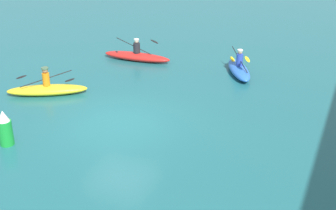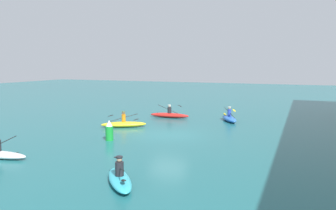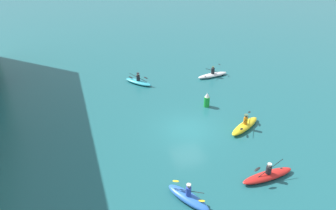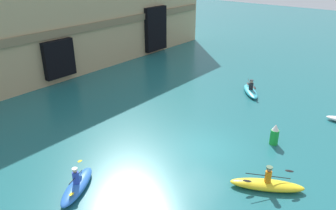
{
  "view_description": "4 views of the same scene",
  "coord_description": "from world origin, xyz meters",
  "px_view_note": "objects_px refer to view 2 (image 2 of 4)",
  "views": [
    {
      "loc": [
        13.48,
        7.89,
        7.98
      ],
      "look_at": [
        -0.62,
        1.72,
        0.83
      ],
      "focal_mm": 50.0,
      "sensor_mm": 36.0,
      "label": 1
    },
    {
      "loc": [
        19.91,
        8.3,
        4.75
      ],
      "look_at": [
        1.89,
        0.78,
        2.28
      ],
      "focal_mm": 35.0,
      "sensor_mm": 36.0,
      "label": 2
    },
    {
      "loc": [
        -19.26,
        7.96,
        13.71
      ],
      "look_at": [
        1.66,
        1.11,
        1.45
      ],
      "focal_mm": 35.0,
      "sensor_mm": 36.0,
      "label": 3
    },
    {
      "loc": [
        -13.63,
        -8.25,
        9.9
      ],
      "look_at": [
        -0.58,
        2.28,
        2.26
      ],
      "focal_mm": 35.0,
      "sensor_mm": 36.0,
      "label": 4
    }
  ],
  "objects_px": {
    "kayak_cyan": "(120,178)",
    "kayak_red": "(169,115)",
    "kayak_yellow": "(124,124)",
    "marker_buoy": "(109,131)",
    "kayak_blue": "(229,118)"
  },
  "relations": [
    {
      "from": "kayak_cyan",
      "to": "kayak_red",
      "type": "bearing_deg",
      "value": 155.63
    },
    {
      "from": "kayak_yellow",
      "to": "marker_buoy",
      "type": "relative_size",
      "value": 2.6
    },
    {
      "from": "kayak_red",
      "to": "kayak_yellow",
      "type": "bearing_deg",
      "value": -109.71
    },
    {
      "from": "kayak_red",
      "to": "marker_buoy",
      "type": "bearing_deg",
      "value": -95.01
    },
    {
      "from": "kayak_blue",
      "to": "marker_buoy",
      "type": "distance_m",
      "value": 11.09
    },
    {
      "from": "kayak_yellow",
      "to": "kayak_red",
      "type": "bearing_deg",
      "value": -135.36
    },
    {
      "from": "kayak_red",
      "to": "kayak_blue",
      "type": "xyz_separation_m",
      "value": [
        -0.21,
        5.28,
        0.01
      ]
    },
    {
      "from": "kayak_red",
      "to": "marker_buoy",
      "type": "relative_size",
      "value": 2.81
    },
    {
      "from": "kayak_red",
      "to": "kayak_yellow",
      "type": "distance_m",
      "value": 5.6
    },
    {
      "from": "kayak_blue",
      "to": "kayak_red",
      "type": "bearing_deg",
      "value": -116.47
    },
    {
      "from": "kayak_cyan",
      "to": "marker_buoy",
      "type": "bearing_deg",
      "value": 175.94
    },
    {
      "from": "kayak_cyan",
      "to": "kayak_blue",
      "type": "height_order",
      "value": "kayak_blue"
    },
    {
      "from": "kayak_red",
      "to": "kayak_blue",
      "type": "distance_m",
      "value": 5.29
    },
    {
      "from": "kayak_red",
      "to": "kayak_yellow",
      "type": "relative_size",
      "value": 1.08
    },
    {
      "from": "kayak_red",
      "to": "kayak_blue",
      "type": "bearing_deg",
      "value": -1.8
    }
  ]
}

